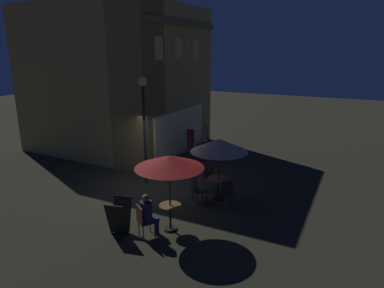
% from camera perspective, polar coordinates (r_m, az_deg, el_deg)
% --- Properties ---
extents(ground_plane, '(60.00, 60.00, 0.00)m').
position_cam_1_polar(ground_plane, '(13.08, -6.98, -7.35)').
color(ground_plane, '#2D2B1F').
extents(cafe_building, '(6.62, 7.86, 7.14)m').
position_cam_1_polar(cafe_building, '(16.64, -11.39, 10.08)').
color(cafe_building, tan).
rests_on(cafe_building, ground).
extents(street_lamp_near_corner, '(0.35, 0.35, 4.14)m').
position_cam_1_polar(street_lamp_near_corner, '(12.82, -8.16, 6.08)').
color(street_lamp_near_corner, black).
rests_on(street_lamp_near_corner, ground).
extents(menu_sandwich_board, '(0.78, 0.69, 0.99)m').
position_cam_1_polar(menu_sandwich_board, '(10.02, -12.18, -11.85)').
color(menu_sandwich_board, black).
rests_on(menu_sandwich_board, ground).
extents(cafe_table_0, '(0.64, 0.64, 0.79)m').
position_cam_1_polar(cafe_table_0, '(9.97, -3.67, -11.51)').
color(cafe_table_0, black).
rests_on(cafe_table_0, ground).
extents(cafe_table_1, '(0.77, 0.77, 0.77)m').
position_cam_1_polar(cafe_table_1, '(11.91, 4.45, -6.67)').
color(cafe_table_1, black).
rests_on(cafe_table_1, ground).
extents(patio_umbrella_0, '(1.94, 1.94, 2.27)m').
position_cam_1_polar(patio_umbrella_0, '(9.37, -3.84, -3.06)').
color(patio_umbrella_0, black).
rests_on(patio_umbrella_0, ground).
extents(patio_umbrella_1, '(1.96, 1.96, 2.18)m').
position_cam_1_polar(patio_umbrella_1, '(11.46, 4.59, -0.26)').
color(patio_umbrella_1, black).
rests_on(patio_umbrella_1, ground).
extents(cafe_chair_0, '(0.60, 0.60, 0.96)m').
position_cam_1_polar(cafe_chair_0, '(9.67, -8.24, -12.35)').
color(cafe_chair_0, brown).
rests_on(cafe_chair_0, ground).
extents(cafe_chair_1, '(0.62, 0.62, 0.93)m').
position_cam_1_polar(cafe_chair_1, '(11.63, 0.87, -7.34)').
color(cafe_chair_1, black).
rests_on(cafe_chair_1, ground).
extents(cafe_chair_2, '(0.55, 0.55, 0.99)m').
position_cam_1_polar(cafe_chair_2, '(11.22, 5.79, -8.02)').
color(cafe_chair_2, black).
rests_on(cafe_chair_2, ground).
extents(cafe_chair_3, '(0.58, 0.58, 0.86)m').
position_cam_1_polar(cafe_chair_3, '(12.62, 2.96, -5.54)').
color(cafe_chair_3, brown).
rests_on(cafe_chair_3, ground).
extents(patron_seated_0, '(0.53, 0.49, 1.27)m').
position_cam_1_polar(patron_seated_0, '(9.65, -7.43, -11.37)').
color(patron_seated_0, '#262951').
rests_on(patron_seated_0, ground).
extents(patron_standing_1, '(0.34, 0.34, 1.78)m').
position_cam_1_polar(patron_standing_1, '(15.89, 2.14, 0.34)').
color(patron_standing_1, '#441020').
rests_on(patron_standing_1, ground).
extents(patron_standing_2, '(0.34, 0.34, 1.67)m').
position_cam_1_polar(patron_standing_2, '(15.93, -0.30, 0.16)').
color(patron_standing_2, '#4A2323').
rests_on(patron_standing_2, ground).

